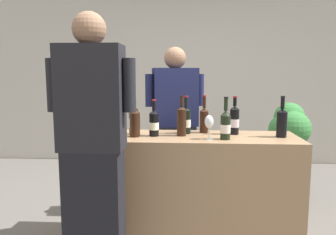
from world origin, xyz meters
TOP-DOWN VIEW (x-y plane):
  - wall_back at (0.00, 2.60)m, footprint 8.00×0.10m
  - counter at (0.00, 0.00)m, footprint 1.83×0.55m
  - wine_bottle_0 at (0.16, 0.16)m, footprint 0.07×0.07m
  - wine_bottle_1 at (-0.25, -0.02)m, footprint 0.08×0.08m
  - wine_bottle_2 at (-0.43, 0.05)m, footprint 0.08×0.08m
  - wine_bottle_3 at (-0.40, -0.06)m, footprint 0.08×0.08m
  - wine_bottle_4 at (0.77, 0.00)m, footprint 0.08×0.08m
  - wine_bottle_5 at (0.01, 0.11)m, footprint 0.08×0.08m
  - wine_bottle_6 at (-0.03, 0.01)m, footprint 0.08×0.08m
  - wine_bottle_7 at (0.41, 0.10)m, footprint 0.08×0.08m
  - wine_bottle_8 at (0.31, -0.12)m, footprint 0.08×0.08m
  - wine_glass at (0.19, -0.12)m, footprint 0.08×0.08m
  - ice_bucket at (-0.77, 0.02)m, footprint 0.23×0.23m
  - person_server at (-0.11, 0.58)m, footprint 0.57×0.33m
  - person_guest at (-0.57, -0.64)m, footprint 0.55×0.25m
  - potted_shrub at (1.10, 0.95)m, footprint 0.44×0.57m

SIDE VIEW (x-z plane):
  - counter at x=0.00m, z-range 0.00..0.91m
  - potted_shrub at x=1.10m, z-range 0.16..1.25m
  - person_server at x=-0.11m, z-range -0.02..1.65m
  - person_guest at x=-0.57m, z-range -0.01..1.77m
  - ice_bucket at x=-0.77m, z-range 0.91..1.10m
  - wine_bottle_1 at x=-0.25m, z-range 0.87..1.17m
  - wine_bottle_8 at x=0.31m, z-range 0.86..1.19m
  - wine_bottle_5 at x=0.01m, z-range 0.86..1.18m
  - wine_bottle_0 at x=0.16m, z-range 0.87..1.19m
  - wine_bottle_7 at x=0.41m, z-range 0.87..1.19m
  - wine_bottle_2 at x=-0.43m, z-range 0.87..1.19m
  - wine_bottle_3 at x=-0.40m, z-range 0.87..1.20m
  - wine_bottle_4 at x=0.77m, z-range 0.87..1.20m
  - wine_glass at x=0.19m, z-range 0.94..1.13m
  - wine_bottle_6 at x=-0.03m, z-range 0.87..1.20m
  - wall_back at x=0.00m, z-range 0.00..2.80m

